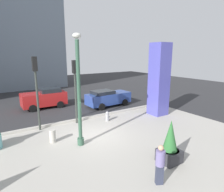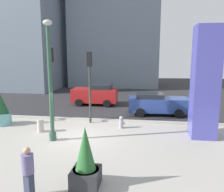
{
  "view_description": "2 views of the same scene",
  "coord_description": "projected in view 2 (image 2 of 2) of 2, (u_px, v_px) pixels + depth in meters",
  "views": [
    {
      "loc": [
        -5.1,
        -9.91,
        4.97
      ],
      "look_at": [
        1.74,
        0.62,
        2.2
      ],
      "focal_mm": 30.91,
      "sensor_mm": 36.0,
      "label": 1
    },
    {
      "loc": [
        3.46,
        -11.38,
        4.31
      ],
      "look_at": [
        1.71,
        0.69,
        2.16
      ],
      "focal_mm": 36.94,
      "sensor_mm": 36.0,
      "label": 2
    }
  ],
  "objects": [
    {
      "name": "curb_strip",
      "position": [
        92.0,
        120.0,
        15.36
      ],
      "size": [
        18.0,
        0.24,
        0.16
      ],
      "primitive_type": "cube",
      "color": "#B7B2A8",
      "rests_on": "ground_plane"
    },
    {
      "name": "car_far_lane",
      "position": [
        96.0,
        94.0,
        20.31
      ],
      "size": [
        3.92,
        2.08,
        1.81
      ],
      "color": "red",
      "rests_on": "ground_plane"
    },
    {
      "name": "ground_plane",
      "position": [
        95.0,
        117.0,
        16.23
      ],
      "size": [
        60.0,
        60.0,
        0.0
      ],
      "primitive_type": "plane",
      "color": "#2D2D30"
    },
    {
      "name": "traffic_light_far_side",
      "position": [
        51.0,
        72.0,
        14.87
      ],
      "size": [
        0.28,
        0.42,
        4.79
      ],
      "color": "#333833",
      "rests_on": "ground_plane"
    },
    {
      "name": "potted_plant_near_left",
      "position": [
        86.0,
        161.0,
        7.56
      ],
      "size": [
        0.93,
        0.93,
        2.06
      ],
      "color": "#2D2D33",
      "rests_on": "ground_plane"
    },
    {
      "name": "traffic_light_corner",
      "position": [
        90.0,
        76.0,
        14.43
      ],
      "size": [
        0.28,
        0.42,
        4.53
      ],
      "color": "#333833",
      "rests_on": "ground_plane"
    },
    {
      "name": "art_pillar_blue",
      "position": [
        205.0,
        83.0,
        11.88
      ],
      "size": [
        1.27,
        1.27,
        5.81
      ],
      "primitive_type": "cube",
      "color": "#4C4CAD",
      "rests_on": "ground_plane"
    },
    {
      "name": "concrete_bollard",
      "position": [
        40.0,
        126.0,
        13.09
      ],
      "size": [
        0.36,
        0.36,
        0.75
      ],
      "primitive_type": "cylinder",
      "color": "#B2ADA3",
      "rests_on": "ground_plane"
    },
    {
      "name": "lamp_post",
      "position": [
        50.0,
        84.0,
        11.35
      ],
      "size": [
        0.44,
        0.44,
        5.98
      ],
      "color": "#335642",
      "rests_on": "ground_plane"
    },
    {
      "name": "car_curb_west",
      "position": [
        157.0,
        104.0,
        16.87
      ],
      "size": [
        4.38,
        2.09,
        1.58
      ],
      "color": "#2D4793",
      "rests_on": "ground_plane"
    },
    {
      "name": "fire_hydrant",
      "position": [
        121.0,
        122.0,
        13.76
      ],
      "size": [
        0.36,
        0.26,
        0.75
      ],
      "color": "#99999E",
      "rests_on": "ground_plane"
    },
    {
      "name": "potted_plant_curbside",
      "position": [
        1.0,
        111.0,
        14.39
      ],
      "size": [
        1.12,
        1.12,
        1.98
      ],
      "color": "#6BB2B2",
      "rests_on": "ground_plane"
    },
    {
      "name": "plaza_pavement",
      "position": [
        66.0,
        152.0,
        10.38
      ],
      "size": [
        18.0,
        10.0,
        0.02
      ],
      "primitive_type": "cube",
      "color": "#ADA89E",
      "rests_on": "ground_plane"
    },
    {
      "name": "pedestrian_on_sidewalk",
      "position": [
        28.0,
        170.0,
        6.93
      ],
      "size": [
        0.48,
        0.48,
        1.63
      ],
      "color": "#33384C",
      "rests_on": "ground_plane"
    }
  ]
}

